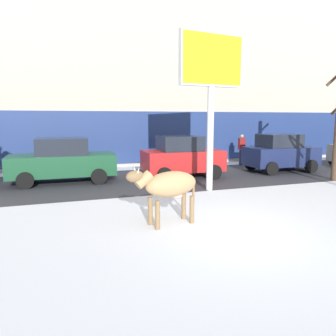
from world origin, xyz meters
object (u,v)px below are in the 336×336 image
Objects in this scene: car_darkgreen_sedan at (62,161)px; car_navy_hatchback at (280,153)px; billboard at (212,70)px; pedestrian_near_billboard at (242,150)px; car_red_hatchback at (182,157)px; cow_tan at (169,185)px.

car_darkgreen_sedan is 10.31m from car_navy_hatchback.
billboard reaches higher than pedestrian_near_billboard.
car_darkgreen_sedan is 5.09m from car_red_hatchback.
pedestrian_near_billboard is (7.23, 8.48, -0.11)m from cow_tan.
car_darkgreen_sedan is 2.43× the size of pedestrian_near_billboard.
billboard is 6.94m from car_darkgreen_sedan.
car_red_hatchback is 2.03× the size of pedestrian_near_billboard.
car_red_hatchback is at bearing -6.23° from car_darkgreen_sedan.
cow_tan is 11.14m from pedestrian_near_billboard.
car_navy_hatchback is (10.30, -0.53, 0.02)m from car_darkgreen_sedan.
car_navy_hatchback is at bearing -75.87° from pedestrian_near_billboard.
cow_tan is 1.12× the size of pedestrian_near_billboard.
cow_tan is 0.46× the size of car_darkgreen_sedan.
cow_tan is 5.32m from billboard.
cow_tan is 6.90m from car_darkgreen_sedan.
pedestrian_near_billboard is at bearing 49.57° from cow_tan.
car_red_hatchback reaches higher than car_darkgreen_sedan.
billboard is at bearing -130.75° from pedestrian_near_billboard.
pedestrian_near_billboard reaches higher than cow_tan.
car_red_hatchback is 5.27m from pedestrian_near_billboard.
car_navy_hatchback is 2.64m from pedestrian_near_billboard.
car_darkgreen_sedan reaches higher than pedestrian_near_billboard.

